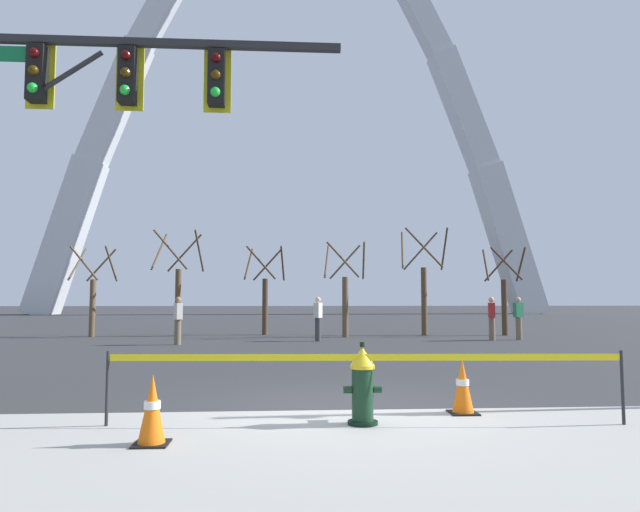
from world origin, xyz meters
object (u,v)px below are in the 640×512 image
Objects in this scene: traffic_signal_gantry at (58,123)px; monument_arch at (293,114)px; pedestrian_walking_left at (492,318)px; pedestrian_standing_center at (519,318)px; fire_hydrant at (362,386)px; traffic_cone_mid_sidewalk at (152,410)px; pedestrian_walking_right at (318,318)px; pedestrian_near_trees at (178,320)px; traffic_cone_by_hydrant at (463,387)px.

traffic_signal_gantry is 51.49m from monument_arch.
pedestrian_standing_center is (1.12, 0.26, 0.00)m from pedestrian_walking_left.
fire_hydrant is 1.36× the size of traffic_cone_mid_sidewalk.
pedestrian_walking_left is at bearing -1.21° from pedestrian_walking_right.
pedestrian_standing_center reaches higher than fire_hydrant.
traffic_cone_mid_sidewalk is 0.46× the size of pedestrian_near_trees.
pedestrian_walking_left is 1.00× the size of pedestrian_walking_right.
fire_hydrant is 2.45m from traffic_cone_mid_sidewalk.
pedestrian_standing_center is (6.35, 13.09, 0.46)m from traffic_cone_by_hydrant.
traffic_cone_mid_sidewalk is at bearing -122.27° from pedestrian_walking_left.
pedestrian_walking_right is at bearing 79.79° from traffic_cone_mid_sidewalk.
fire_hydrant is 13.50m from pedestrian_walking_right.
fire_hydrant is at bearing 19.30° from traffic_cone_mid_sidewalk.
pedestrian_walking_left is 1.15m from pedestrian_standing_center.
traffic_cone_by_hydrant is 7.24m from traffic_signal_gantry.
pedestrian_standing_center is at bearing 64.11° from traffic_cone_by_hydrant.
traffic_cone_mid_sidewalk is 0.46× the size of pedestrian_walking_left.
traffic_signal_gantry is 10.74m from pedestrian_near_trees.
traffic_cone_by_hydrant is at bearing -63.17° from pedestrian_near_trees.
traffic_signal_gantry is at bearing 166.07° from traffic_cone_by_hydrant.
pedestrian_walking_right is at bearing 178.79° from pedestrian_walking_left.
pedestrian_walking_left is 11.19m from pedestrian_near_trees.
pedestrian_near_trees is at bearing -173.27° from pedestrian_standing_center.
pedestrian_standing_center reaches higher than traffic_cone_mid_sidewalk.
traffic_cone_by_hydrant is at bearing 19.94° from traffic_cone_mid_sidewalk.
pedestrian_standing_center is 1.00× the size of pedestrian_walking_right.
monument_arch reaches higher than fire_hydrant.
traffic_cone_by_hydrant is at bearing -115.89° from pedestrian_standing_center.
traffic_cone_by_hydrant is at bearing -88.17° from monument_arch.
pedestrian_near_trees is at bearing -173.94° from pedestrian_walking_left.
pedestrian_near_trees is at bearing -96.38° from monument_arch.
pedestrian_walking_right is (4.77, 11.49, -3.45)m from traffic_signal_gantry.
pedestrian_walking_left and pedestrian_walking_right have the same top height.
pedestrian_walking_right is 4.93m from pedestrian_near_trees.
traffic_cone_by_hydrant is 54.08m from monument_arch.
fire_hydrant is at bearing -116.42° from pedestrian_walking_left.
traffic_signal_gantry is 4.04× the size of pedestrian_walking_right.
pedestrian_walking_left reaches higher than fire_hydrant.
traffic_signal_gantry is 17.24m from pedestrian_standing_center.
traffic_signal_gantry reaches higher than traffic_cone_by_hydrant.
pedestrian_walking_left is at bearing 45.54° from traffic_signal_gantry.
traffic_cone_mid_sidewalk is 14.54m from pedestrian_walking_right.
traffic_cone_mid_sidewalk is (-3.72, -1.35, 0.00)m from traffic_cone_by_hydrant.
monument_arch is 43.50m from pedestrian_near_trees.
pedestrian_standing_center reaches higher than traffic_cone_by_hydrant.
traffic_signal_gantry is 4.04× the size of pedestrian_standing_center.
monument_arch is (2.12, 51.38, 20.46)m from traffic_cone_mid_sidewalk.
fire_hydrant reaches higher than traffic_cone_by_hydrant.
monument_arch is 33.22× the size of pedestrian_near_trees.
traffic_signal_gantry reaches higher than pedestrian_standing_center.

